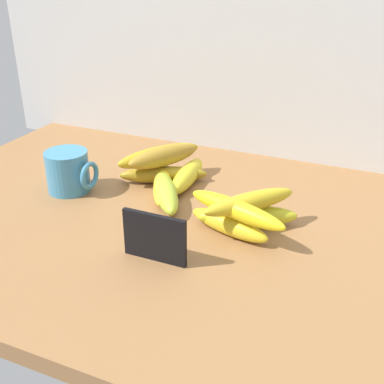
% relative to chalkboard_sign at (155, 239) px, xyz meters
% --- Properties ---
extents(counter_top, '(1.10, 0.76, 0.03)m').
position_rel_chalkboard_sign_xyz_m(counter_top, '(-0.06, 0.13, -0.05)').
color(counter_top, olive).
rests_on(counter_top, ground).
extents(back_wall, '(1.30, 0.02, 0.70)m').
position_rel_chalkboard_sign_xyz_m(back_wall, '(-0.06, 0.52, 0.28)').
color(back_wall, silver).
rests_on(back_wall, ground).
extents(chalkboard_sign, '(0.11, 0.02, 0.08)m').
position_rel_chalkboard_sign_xyz_m(chalkboard_sign, '(0.00, 0.00, 0.00)').
color(chalkboard_sign, black).
rests_on(chalkboard_sign, counter_top).
extents(coffee_mug, '(0.10, 0.09, 0.09)m').
position_rel_chalkboard_sign_xyz_m(coffee_mug, '(-0.28, 0.16, 0.00)').
color(coffee_mug, teal).
rests_on(coffee_mug, counter_top).
extents(banana_0, '(0.06, 0.18, 0.04)m').
position_rel_chalkboard_sign_xyz_m(banana_0, '(-0.07, 0.28, -0.02)').
color(banana_0, yellow).
rests_on(banana_0, counter_top).
extents(banana_1, '(0.18, 0.11, 0.04)m').
position_rel_chalkboard_sign_xyz_m(banana_1, '(0.10, 0.16, -0.02)').
color(banana_1, gold).
rests_on(banana_1, counter_top).
extents(banana_2, '(0.19, 0.12, 0.04)m').
position_rel_chalkboard_sign_xyz_m(banana_2, '(-0.12, 0.27, -0.02)').
color(banana_2, '#A2831C').
rests_on(banana_2, counter_top).
extents(banana_3, '(0.14, 0.17, 0.04)m').
position_rel_chalkboard_sign_xyz_m(banana_3, '(-0.08, 0.19, -0.02)').
color(banana_3, '#A7C133').
rests_on(banana_3, counter_top).
extents(banana_4, '(0.11, 0.20, 0.04)m').
position_rel_chalkboard_sign_xyz_m(banana_4, '(-0.11, 0.23, -0.02)').
color(banana_4, yellow).
rests_on(banana_4, counter_top).
extents(banana_5, '(0.17, 0.08, 0.04)m').
position_rel_chalkboard_sign_xyz_m(banana_5, '(0.08, 0.12, -0.02)').
color(banana_5, yellow).
rests_on(banana_5, counter_top).
extents(banana_6, '(0.14, 0.16, 0.03)m').
position_rel_chalkboard_sign_xyz_m(banana_6, '(0.11, 0.15, 0.02)').
color(banana_6, gold).
rests_on(banana_6, banana_1).
extents(banana_7, '(0.20, 0.09, 0.03)m').
position_rel_chalkboard_sign_xyz_m(banana_7, '(0.10, 0.12, 0.02)').
color(banana_7, yellow).
rests_on(banana_7, banana_5).
extents(banana_8, '(0.12, 0.16, 0.04)m').
position_rel_chalkboard_sign_xyz_m(banana_8, '(-0.12, 0.28, 0.02)').
color(banana_8, '#A67C25').
rests_on(banana_8, banana_2).
extents(banana_9, '(0.14, 0.19, 0.04)m').
position_rel_chalkboard_sign_xyz_m(banana_9, '(-0.14, 0.28, 0.02)').
color(banana_9, '#BC951B').
rests_on(banana_9, banana_2).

